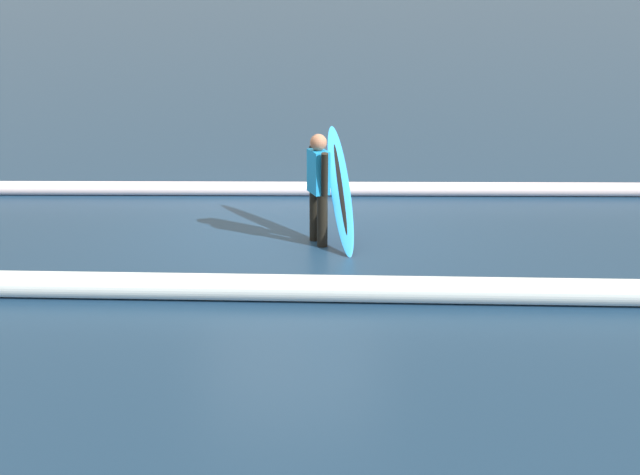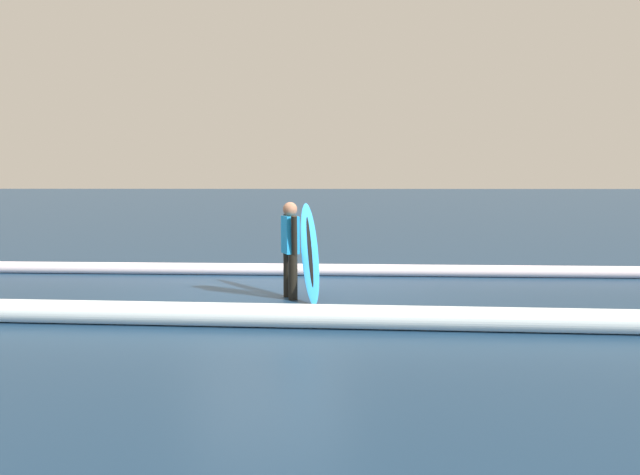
% 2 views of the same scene
% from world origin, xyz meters
% --- Properties ---
extents(ground_plane, '(163.00, 163.00, 0.00)m').
position_xyz_m(ground_plane, '(0.00, 0.00, 0.00)').
color(ground_plane, navy).
extents(surfer, '(0.30, 0.55, 1.48)m').
position_xyz_m(surfer, '(-0.39, 0.60, 0.83)').
color(surfer, black).
rests_on(surfer, ground_plane).
extents(surfboard, '(0.44, 1.48, 1.45)m').
position_xyz_m(surfboard, '(-0.69, 0.50, 0.72)').
color(surfboard, '#268CE5').
rests_on(surfboard, ground_plane).
extents(wave_crest_foreground, '(18.82, 0.99, 0.22)m').
position_xyz_m(wave_crest_foreground, '(-2.26, -1.75, 0.11)').
color(wave_crest_foreground, white).
rests_on(wave_crest_foreground, ground_plane).
extents(wave_crest_midground, '(19.82, 1.67, 0.30)m').
position_xyz_m(wave_crest_midground, '(0.35, 2.60, 0.15)').
color(wave_crest_midground, white).
rests_on(wave_crest_midground, ground_plane).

